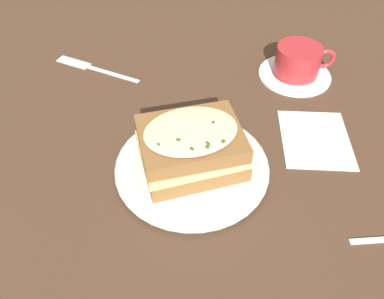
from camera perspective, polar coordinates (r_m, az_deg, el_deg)
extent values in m
plane|color=#473021|center=(0.55, -1.86, -4.88)|extent=(2.40, 2.40, 0.00)
cylinder|color=silver|center=(0.55, 0.00, -2.70)|extent=(0.21, 0.21, 0.02)
torus|color=silver|center=(0.55, 0.00, -2.47)|extent=(0.23, 0.23, 0.01)
cube|color=brown|center=(0.54, 0.00, -1.31)|extent=(0.11, 0.14, 0.02)
cube|color=#EAD17A|center=(0.52, 0.00, 0.07)|extent=(0.11, 0.15, 0.01)
cube|color=brown|center=(0.51, -0.19, 1.70)|extent=(0.12, 0.15, 0.02)
ellipsoid|color=beige|center=(0.50, -0.19, 2.95)|extent=(0.10, 0.13, 0.01)
cube|color=#2D6028|center=(0.48, 4.82, 1.24)|extent=(0.01, 0.01, 0.00)
cube|color=#2D6028|center=(0.48, -5.14, 0.82)|extent=(0.00, 0.00, 0.00)
cube|color=#2D6028|center=(0.48, 2.55, 0.83)|extent=(0.00, 0.01, 0.00)
cube|color=#2D6028|center=(0.51, 3.25, 4.18)|extent=(0.01, 0.01, 0.00)
cube|color=#2D6028|center=(0.48, 2.31, 1.10)|extent=(0.00, 0.00, 0.00)
cube|color=#2D6028|center=(0.48, -2.47, 1.67)|extent=(0.01, 0.01, 0.00)
cube|color=#2D6028|center=(0.47, 2.34, 0.36)|extent=(0.01, 0.01, 0.00)
cube|color=#2D6028|center=(0.47, -0.03, 0.12)|extent=(0.01, 0.01, 0.00)
cylinder|color=white|center=(0.76, 15.36, 11.05)|extent=(0.14, 0.14, 0.01)
cylinder|color=#AD282D|center=(0.75, 15.82, 12.95)|extent=(0.08, 0.08, 0.05)
cylinder|color=#381E0F|center=(0.74, 16.14, 14.26)|extent=(0.07, 0.07, 0.00)
torus|color=#AD282D|center=(0.77, 19.62, 12.89)|extent=(0.02, 0.04, 0.04)
cube|color=silver|center=(0.76, -11.96, 11.23)|extent=(0.09, 0.09, 0.00)
cube|color=silver|center=(0.81, -17.59, 12.58)|extent=(0.06, 0.07, 0.00)
cube|color=#333335|center=(0.81, -18.45, 12.57)|extent=(0.03, 0.03, 0.00)
cube|color=#333335|center=(0.82, -18.21, 12.78)|extent=(0.03, 0.03, 0.00)
cube|color=#333335|center=(0.82, -17.97, 12.99)|extent=(0.03, 0.03, 0.00)
cube|color=white|center=(0.63, 18.29, 1.61)|extent=(0.16, 0.15, 0.00)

